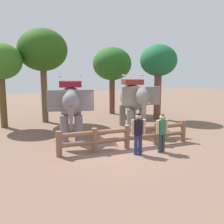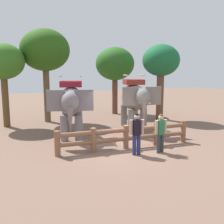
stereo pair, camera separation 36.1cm
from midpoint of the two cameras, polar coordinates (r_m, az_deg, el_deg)
The scene contains 10 objects.
ground_plane at distance 11.65m, azimuth 2.68°, elevation -8.11°, with size 60.00×60.00×0.00m, color brown.
log_fence at distance 11.61m, azimuth 2.39°, elevation -5.09°, with size 6.27×0.47×1.05m.
elephant_near_left at distance 13.35m, azimuth -9.75°, elevation 1.86°, with size 2.46×3.79×3.17m.
elephant_center at distance 15.18m, azimuth 4.02°, elevation 2.88°, with size 2.27×3.79×3.18m.
tourist_woman_in_black at distance 10.72m, azimuth 4.80°, elevation -4.11°, with size 0.61×0.40×1.74m.
tourist_man_in_blue at distance 11.14m, azimuth 9.92°, elevation -3.92°, with size 0.59×0.35×1.67m.
tree_far_left at distance 16.89m, azimuth -23.82°, elevation 9.85°, with size 2.51×2.51×5.02m.
tree_back_center at distance 20.41m, azimuth -0.50°, elevation 10.35°, with size 2.98×2.98×5.17m.
tree_far_right at distance 17.77m, azimuth -15.52°, elevation 12.77°, with size 3.18×3.18×6.07m.
tree_deep_back at distance 18.39m, azimuth 9.56°, elevation 10.67°, with size 2.53×2.53×5.17m.
Camera 1 is at (-5.19, -9.84, 3.50)m, focal length 41.82 mm.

